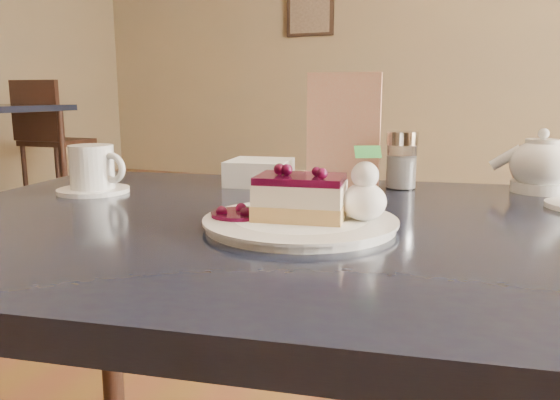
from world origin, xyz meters
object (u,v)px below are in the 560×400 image
at_px(cheesecake_slice, 300,197).
at_px(tea_set, 549,171).
at_px(dessert_plate, 300,223).
at_px(coffee_set, 93,172).
at_px(main_table, 306,271).

relative_size(cheesecake_slice, tea_set, 0.54).
distance_m(dessert_plate, cheesecake_slice, 0.04).
bearing_deg(coffee_set, main_table, -7.16).
distance_m(main_table, coffee_set, 0.45).
distance_m(dessert_plate, coffee_set, 0.45).
distance_m(main_table, cheesecake_slice, 0.13).
height_order(dessert_plate, coffee_set, coffee_set).
bearing_deg(main_table, tea_set, 36.86).
xyz_separation_m(main_table, tea_set, (0.33, 0.34, 0.12)).
bearing_deg(main_table, dessert_plate, -90.00).
relative_size(main_table, tea_set, 5.32).
bearing_deg(cheesecake_slice, dessert_plate, 0.00).
xyz_separation_m(main_table, coffee_set, (-0.43, 0.05, 0.12)).
distance_m(dessert_plate, tea_set, 0.51).
height_order(main_table, cheesecake_slice, cheesecake_slice).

